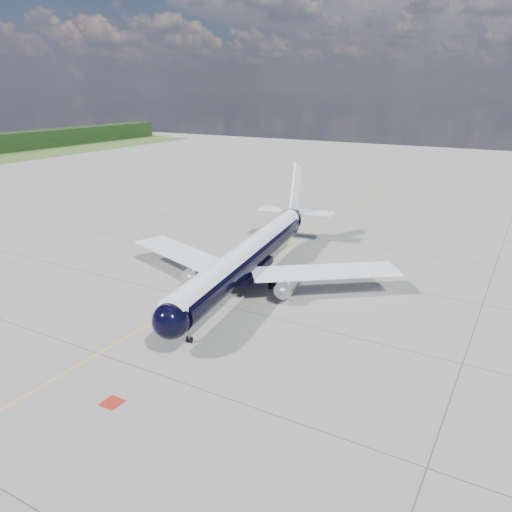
# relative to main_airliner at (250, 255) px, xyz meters

# --- Properties ---
(ground) EXTENTS (320.00, 320.00, 0.00)m
(ground) POSITION_rel_main_airliner_xyz_m (-3.63, 12.98, -4.00)
(ground) COLOR gray
(ground) RESTS_ON ground
(taxiway_centerline) EXTENTS (0.16, 160.00, 0.01)m
(taxiway_centerline) POSITION_rel_main_airliner_xyz_m (-3.63, 7.98, -3.99)
(taxiway_centerline) COLOR yellow
(taxiway_centerline) RESTS_ON ground
(red_marking) EXTENTS (1.60, 1.60, 0.01)m
(red_marking) POSITION_rel_main_airliner_xyz_m (3.17, -27.02, -3.99)
(red_marking) COLOR maroon
(red_marking) RESTS_ON ground
(main_airliner) EXTENTS (36.19, 44.45, 12.88)m
(main_airliner) POSITION_rel_main_airliner_xyz_m (0.00, 0.00, 0.00)
(main_airliner) COLOR black
(main_airliner) RESTS_ON ground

